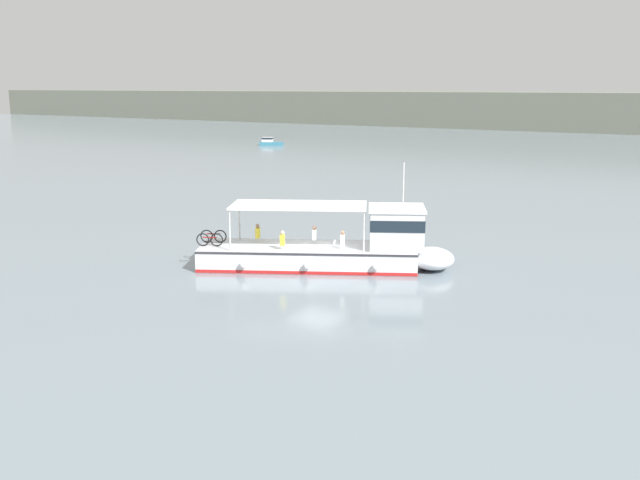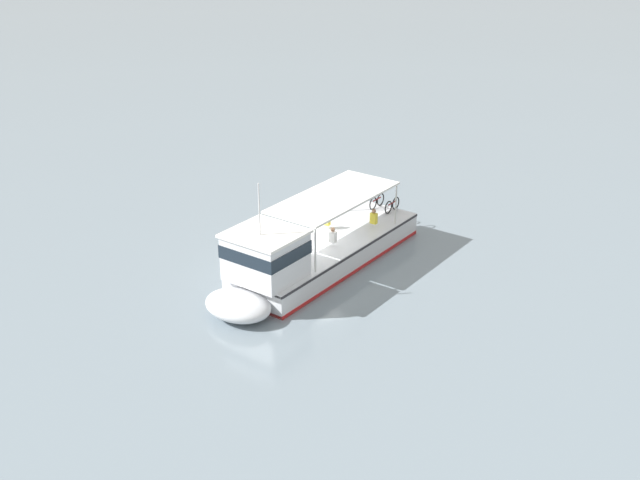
{
  "view_description": "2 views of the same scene",
  "coord_description": "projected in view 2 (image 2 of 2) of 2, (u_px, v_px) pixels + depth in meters",
  "views": [
    {
      "loc": [
        19.56,
        -29.47,
        8.95
      ],
      "look_at": [
        -0.23,
        0.52,
        1.4
      ],
      "focal_mm": 41.19,
      "sensor_mm": 36.0,
      "label": 1
    },
    {
      "loc": [
        13.02,
        29.7,
        15.73
      ],
      "look_at": [
        -0.23,
        0.52,
        1.4
      ],
      "focal_mm": 43.81,
      "sensor_mm": 36.0,
      "label": 2
    }
  ],
  "objects": [
    {
      "name": "ferry_main",
      "position": [
        306.0,
        255.0,
        34.51
      ],
      "size": [
        12.58,
        8.96,
        5.32
      ],
      "color": "silver",
      "rests_on": "ground"
    },
    {
      "name": "ground_plane",
      "position": [
        311.0,
        264.0,
        36.02
      ],
      "size": [
        400.0,
        400.0,
        0.0
      ],
      "primitive_type": "plane",
      "color": "gray"
    }
  ]
}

